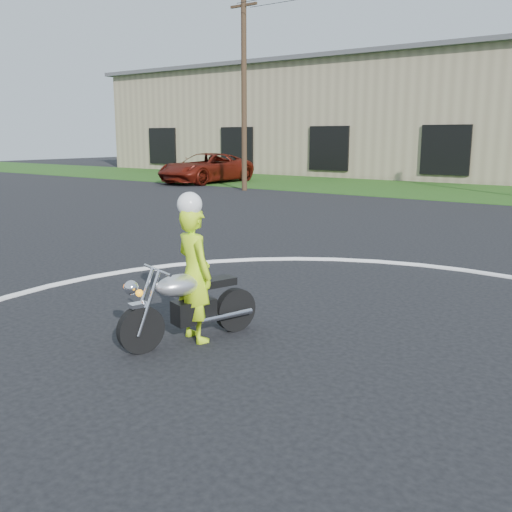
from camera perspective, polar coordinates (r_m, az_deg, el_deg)
The scene contains 5 objects.
ground at distance 5.40m, azimuth -9.84°, elevation -19.80°, with size 120.00×120.00×0.00m, color black.
primary_motorcycle at distance 7.95m, azimuth -6.84°, elevation -4.80°, with size 1.00×2.07×1.13m.
rider_primary_grp at distance 7.92m, azimuth -6.20°, elevation -1.39°, with size 0.80×0.65×2.09m.
pickup_grp at distance 35.54m, azimuth -5.03°, elevation 8.76°, with size 3.12×6.54×1.80m.
warehouse at distance 48.15m, azimuth 10.01°, elevation 13.32°, with size 41.00×17.00×8.30m.
Camera 1 is at (3.36, -3.14, 2.82)m, focal length 40.00 mm.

